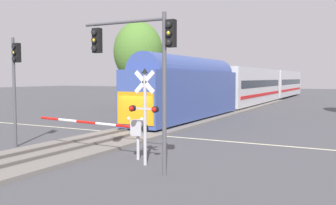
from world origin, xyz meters
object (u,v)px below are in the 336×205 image
(crossing_gate_far, at_px, (142,104))
(traffic_signal_median, at_px, (15,74))
(crossing_gate_near, at_px, (123,127))
(traffic_signal_near_right, at_px, (141,54))
(crossing_signal_mast, at_px, (144,106))
(commuter_train, at_px, (254,85))
(oak_behind_train, at_px, (138,52))

(crossing_gate_far, bearing_deg, traffic_signal_median, -88.46)
(crossing_gate_near, relative_size, traffic_signal_near_right, 1.07)
(crossing_gate_near, distance_m, crossing_gate_far, 14.56)
(crossing_gate_near, height_order, traffic_signal_median, traffic_signal_median)
(crossing_gate_near, xyz_separation_m, crossing_signal_mast, (1.62, -0.77, 1.08))
(commuter_train, bearing_deg, traffic_signal_near_right, -81.78)
(crossing_gate_far, bearing_deg, crossing_gate_near, -61.81)
(crossing_gate_far, xyz_separation_m, traffic_signal_near_right, (9.00, -14.67, 3.16))
(commuter_train, height_order, crossing_signal_mast, commuter_train)
(crossing_gate_far, height_order, traffic_signal_median, traffic_signal_median)
(crossing_gate_far, height_order, traffic_signal_near_right, traffic_signal_near_right)
(crossing_signal_mast, relative_size, crossing_gate_far, 0.69)
(traffic_signal_median, bearing_deg, traffic_signal_near_right, -9.24)
(crossing_gate_far, bearing_deg, commuter_train, 81.46)
(traffic_signal_median, bearing_deg, crossing_gate_far, 91.54)
(crossing_signal_mast, distance_m, traffic_signal_median, 8.26)
(commuter_train, distance_m, crossing_gate_far, 23.65)
(crossing_gate_near, xyz_separation_m, crossing_gate_far, (-6.88, 12.84, 0.01))
(commuter_train, relative_size, traffic_signal_near_right, 10.47)
(traffic_signal_median, height_order, oak_behind_train, oak_behind_train)
(commuter_train, xyz_separation_m, crossing_gate_near, (3.37, -36.19, -1.32))
(crossing_gate_near, bearing_deg, oak_behind_train, 120.73)
(crossing_gate_near, distance_m, oak_behind_train, 27.62)
(crossing_signal_mast, distance_m, traffic_signal_near_right, 2.39)
(commuter_train, relative_size, traffic_signal_median, 11.03)
(crossing_signal_mast, height_order, traffic_signal_median, traffic_signal_median)
(traffic_signal_near_right, xyz_separation_m, traffic_signal_median, (-8.65, 1.41, -0.71))
(crossing_signal_mast, distance_m, oak_behind_train, 28.92)
(traffic_signal_median, bearing_deg, oak_behind_train, 107.16)
(crossing_gate_near, relative_size, crossing_signal_mast, 1.59)
(traffic_signal_median, bearing_deg, crossing_gate_near, 3.72)
(traffic_signal_median, xyz_separation_m, oak_behind_train, (-7.32, 23.72, 2.87))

